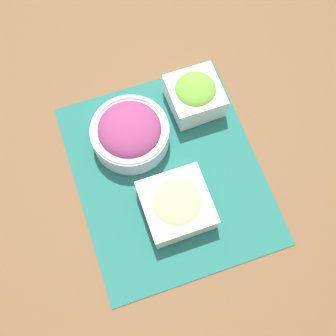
# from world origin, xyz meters

# --- Properties ---
(ground_plane) EXTENTS (3.00, 3.00, 0.00)m
(ground_plane) POSITION_xyz_m (0.00, 0.00, 0.00)
(ground_plane) COLOR brown
(placemat) EXTENTS (0.47, 0.40, 0.00)m
(placemat) POSITION_xyz_m (0.00, 0.00, 0.00)
(placemat) COLOR #236B60
(placemat) RESTS_ON ground_plane
(cucumber_bowl) EXTENTS (0.14, 0.14, 0.06)m
(cucumber_bowl) POSITION_xyz_m (-0.08, 0.01, 0.03)
(cucumber_bowl) COLOR silver
(cucumber_bowl) RESTS_ON placemat
(onion_bowl) EXTENTS (0.17, 0.17, 0.08)m
(onion_bowl) POSITION_xyz_m (0.10, 0.05, 0.04)
(onion_bowl) COLOR silver
(onion_bowl) RESTS_ON placemat
(lettuce_bowl) EXTENTS (0.12, 0.12, 0.08)m
(lettuce_bowl) POSITION_xyz_m (0.14, -0.11, 0.04)
(lettuce_bowl) COLOR white
(lettuce_bowl) RESTS_ON placemat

